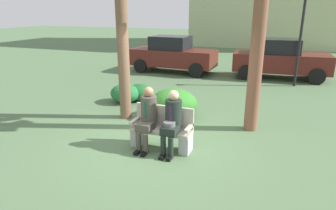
# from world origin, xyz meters

# --- Properties ---
(ground_plane) EXTENTS (80.00, 80.00, 0.00)m
(ground_plane) POSITION_xyz_m (0.00, 0.00, 0.00)
(ground_plane) COLOR #4F6C47
(park_bench) EXTENTS (1.30, 0.44, 0.90)m
(park_bench) POSITION_xyz_m (0.19, -0.06, 0.39)
(park_bench) COLOR #B7AD9E
(park_bench) RESTS_ON ground
(seated_man_left) EXTENTS (0.34, 0.72, 1.32)m
(seated_man_left) POSITION_xyz_m (-0.10, -0.17, 0.74)
(seated_man_left) COLOR #4C473D
(seated_man_left) RESTS_ON ground
(seated_man_right) EXTENTS (0.34, 0.72, 1.30)m
(seated_man_right) POSITION_xyz_m (0.45, -0.18, 0.72)
(seated_man_right) COLOR #1E2823
(seated_man_right) RESTS_ON ground
(shrub_near_bench) EXTENTS (0.94, 0.86, 0.59)m
(shrub_near_bench) POSITION_xyz_m (-2.14, 2.56, 0.29)
(shrub_near_bench) COLOR #246B37
(shrub_near_bench) RESTS_ON ground
(shrub_mid_lawn) EXTENTS (0.85, 0.78, 0.53)m
(shrub_mid_lawn) POSITION_xyz_m (-1.82, 2.93, 0.27)
(shrub_mid_lawn) COLOR #1C5927
(shrub_mid_lawn) RESTS_ON ground
(shrub_far_lawn) EXTENTS (1.28, 1.17, 0.80)m
(shrub_far_lawn) POSITION_xyz_m (-0.21, 1.79, 0.40)
(shrub_far_lawn) COLOR #317A29
(shrub_far_lawn) RESTS_ON ground
(parked_car_near) EXTENTS (3.96, 1.84, 1.68)m
(parked_car_near) POSITION_xyz_m (-2.38, 7.69, 0.84)
(parked_car_near) COLOR #591E19
(parked_car_near) RESTS_ON ground
(parked_car_far) EXTENTS (3.99, 1.91, 1.68)m
(parked_car_far) POSITION_xyz_m (2.35, 8.04, 0.84)
(parked_car_far) COLOR #591E19
(parked_car_far) RESTS_ON ground
(street_lamp) EXTENTS (0.24, 0.24, 3.44)m
(street_lamp) POSITION_xyz_m (2.98, 6.79, 2.12)
(street_lamp) COLOR black
(street_lamp) RESTS_ON ground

